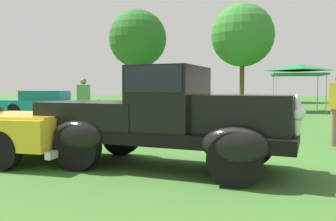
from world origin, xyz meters
The scene contains 8 objects.
ground_plane centered at (0.00, 0.00, 0.00)m, with size 120.00×120.00×0.00m, color #386628.
feature_pickup_truck centered at (-0.59, -0.23, 0.87)m, with size 4.52×2.30×1.70m.
show_car_teal centered at (-8.36, 8.60, 0.60)m, with size 4.54×2.39×1.22m.
show_car_cream centered at (-1.76, 9.57, 0.60)m, with size 4.10×2.28×1.22m.
spectator_near_truck centered at (-4.93, 5.37, 0.91)m, with size 0.41×0.26×1.69m.
canopy_tent_left_field centered at (3.32, 15.22, 2.42)m, with size 2.82×2.82×2.71m.
treeline_far_left centered at (-10.80, 29.12, 6.42)m, with size 5.94×5.94×9.41m.
treeline_mid_left centered at (-0.18, 29.04, 6.40)m, with size 6.03×6.03×9.43m.
Camera 1 is at (0.83, -5.95, 1.35)m, focal length 37.73 mm.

